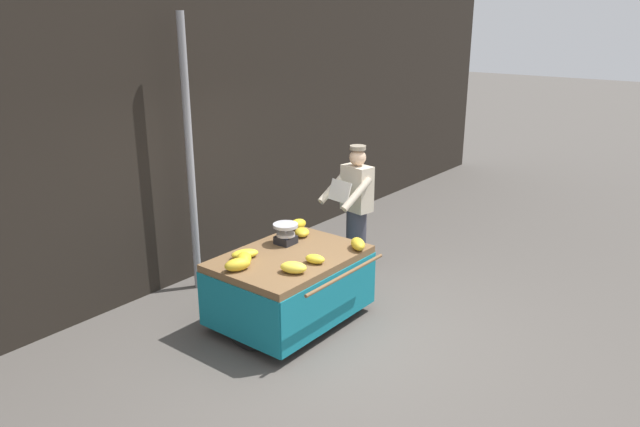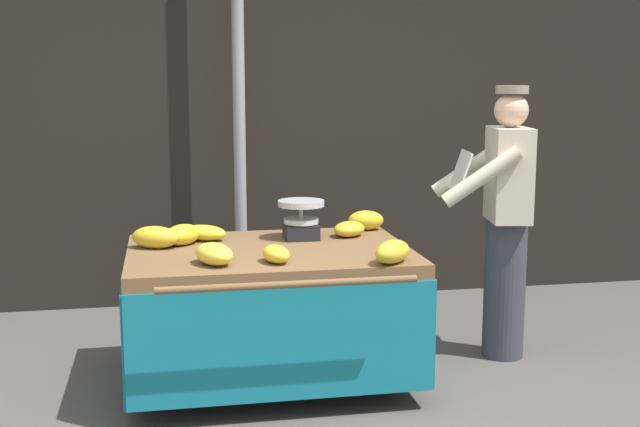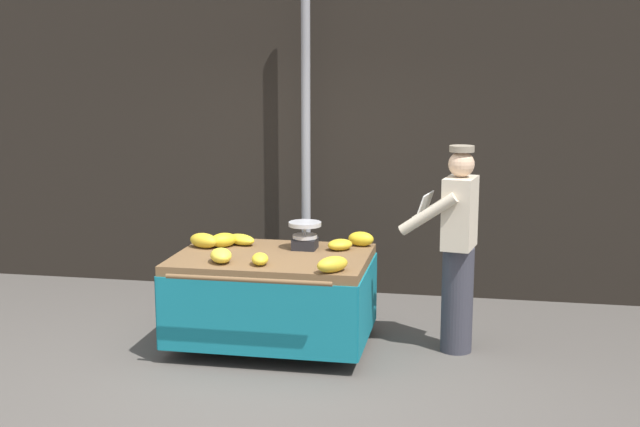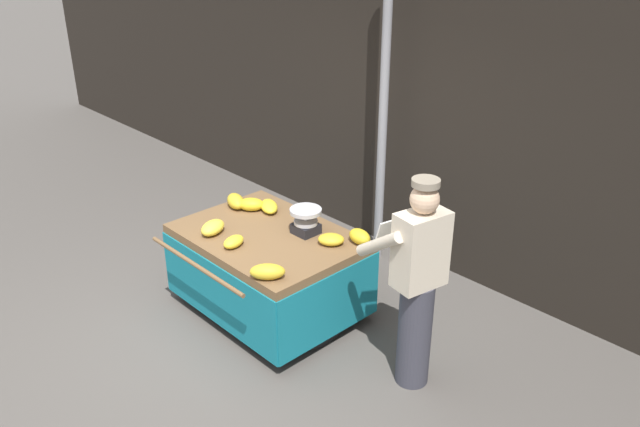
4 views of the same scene
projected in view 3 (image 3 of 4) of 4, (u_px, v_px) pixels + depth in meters
ground_plane at (258, 376)px, 6.29m from camera, size 60.00×60.00×0.00m
back_wall at (321, 82)px, 8.42m from camera, size 16.00×0.24×4.33m
street_pole at (306, 137)px, 8.12m from camera, size 0.09×0.09×3.29m
banana_cart at (272, 279)px, 6.84m from camera, size 1.62×1.35×0.80m
weighing_scale at (305, 235)px, 6.99m from camera, size 0.28×0.28×0.24m
banana_bunch_0 at (332, 264)px, 6.22m from camera, size 0.29×0.30×0.12m
banana_bunch_1 at (241, 239)px, 7.17m from camera, size 0.33×0.28×0.09m
banana_bunch_2 at (221, 255)px, 6.52m from camera, size 0.26×0.31×0.11m
banana_bunch_3 at (361, 239)px, 7.11m from camera, size 0.24×0.17×0.13m
banana_bunch_4 at (204, 241)px, 7.04m from camera, size 0.31×0.24×0.13m
banana_bunch_5 at (340, 245)px, 6.96m from camera, size 0.28×0.27×0.09m
banana_bunch_6 at (223, 240)px, 7.08m from camera, size 0.28×0.28×0.12m
banana_bunch_7 at (260, 259)px, 6.45m from camera, size 0.18×0.24×0.09m
vendor_person at (457, 248)px, 6.70m from camera, size 0.64×0.59×1.71m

